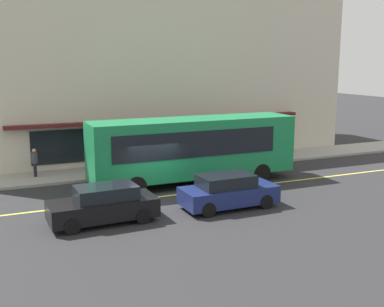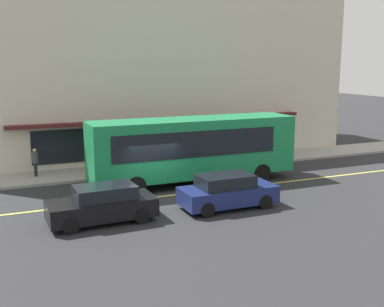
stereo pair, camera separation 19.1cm
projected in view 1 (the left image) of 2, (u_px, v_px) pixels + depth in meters
ground at (157, 197)px, 22.64m from camera, size 120.00×120.00×0.00m
sidewalk at (124, 171)px, 27.84m from camera, size 80.00×3.11×0.15m
lane_centre_stripe at (157, 197)px, 22.64m from camera, size 36.00×0.16×0.01m
storefront_building at (140, 76)px, 33.99m from camera, size 27.51×10.69×10.76m
bus at (194, 147)px, 24.83m from camera, size 11.13×2.61×3.50m
car_navy at (228, 192)px, 20.88m from camera, size 4.32×1.90×1.52m
car_black at (104, 205)px, 18.95m from camera, size 4.36×1.98×1.52m
pedestrian_waiting at (35, 160)px, 25.88m from camera, size 0.34×0.34×1.57m
pedestrian_mid_block at (126, 155)px, 27.21m from camera, size 0.34×0.34×1.58m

